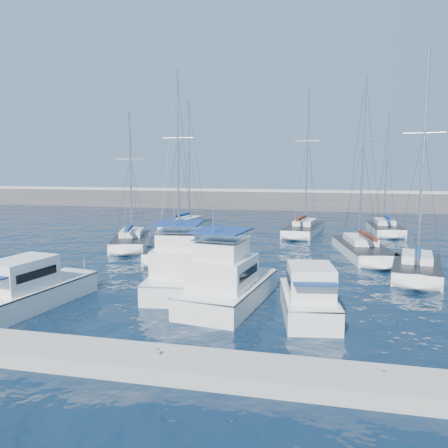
% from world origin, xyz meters
% --- Properties ---
extents(ground, '(220.00, 220.00, 0.00)m').
position_xyz_m(ground, '(0.00, 0.00, 0.00)').
color(ground, black).
rests_on(ground, ground).
extents(breakwater, '(160.00, 6.00, 4.45)m').
position_xyz_m(breakwater, '(0.00, 52.00, 1.05)').
color(breakwater, '#424244').
rests_on(breakwater, ground).
extents(dock, '(40.00, 2.20, 0.60)m').
position_xyz_m(dock, '(0.00, -11.00, 0.30)').
color(dock, gray).
rests_on(dock, ground).
extents(dock_cleat_centre, '(0.16, 0.16, 0.25)m').
position_xyz_m(dock_cleat_centre, '(0.00, -11.00, 0.72)').
color(dock_cleat_centre, silver).
rests_on(dock_cleat_centre, dock).
extents(dock_cleat_near_stbd, '(0.16, 0.16, 0.25)m').
position_xyz_m(dock_cleat_near_stbd, '(8.00, -11.00, 0.72)').
color(dock_cleat_near_stbd, silver).
rests_on(dock_cleat_near_stbd, dock).
extents(motor_yacht_port_outer, '(3.66, 7.60, 3.20)m').
position_xyz_m(motor_yacht_port_outer, '(-9.31, -5.49, 0.94)').
color(motor_yacht_port_outer, silver).
rests_on(motor_yacht_port_outer, ground).
extents(motor_yacht_port_inner, '(4.32, 8.73, 4.69)m').
position_xyz_m(motor_yacht_port_inner, '(-2.42, -0.40, 1.13)').
color(motor_yacht_port_inner, silver).
rests_on(motor_yacht_port_inner, ground).
extents(motor_yacht_stbd_inner, '(4.63, 8.19, 4.69)m').
position_xyz_m(motor_yacht_stbd_inner, '(0.89, -2.82, 1.13)').
color(motor_yacht_stbd_inner, silver).
rests_on(motor_yacht_stbd_inner, ground).
extents(motor_yacht_stbd_outer, '(3.36, 6.01, 3.20)m').
position_xyz_m(motor_yacht_stbd_outer, '(5.35, -3.92, 0.94)').
color(motor_yacht_stbd_outer, silver).
rests_on(motor_yacht_stbd_outer, ground).
extents(sailboat_mid_a, '(5.31, 8.68, 13.10)m').
position_xyz_m(sailboat_mid_a, '(-11.71, 12.53, 0.50)').
color(sailboat_mid_a, silver).
rests_on(sailboat_mid_a, ground).
extents(sailboat_mid_b, '(3.39, 8.80, 15.95)m').
position_xyz_m(sailboat_mid_b, '(-6.08, 9.26, 0.53)').
color(sailboat_mid_b, silver).
rests_on(sailboat_mid_b, ground).
extents(sailboat_mid_d, '(4.82, 10.15, 15.49)m').
position_xyz_m(sailboat_mid_d, '(9.36, 12.93, 0.51)').
color(sailboat_mid_d, silver).
rests_on(sailboat_mid_d, ground).
extents(sailboat_mid_e, '(4.37, 7.63, 15.77)m').
position_xyz_m(sailboat_mid_e, '(12.45, 6.31, 0.55)').
color(sailboat_mid_e, silver).
rests_on(sailboat_mid_e, ground).
extents(sailboat_back_a, '(4.31, 8.94, 15.54)m').
position_xyz_m(sailboat_back_a, '(-9.64, 23.61, 0.53)').
color(sailboat_back_a, silver).
rests_on(sailboat_back_a, ground).
extents(sailboat_back_b, '(4.56, 9.43, 16.64)m').
position_xyz_m(sailboat_back_b, '(4.05, 23.94, 0.53)').
color(sailboat_back_b, silver).
rests_on(sailboat_back_b, ground).
extents(sailboat_back_c, '(3.47, 8.05, 13.91)m').
position_xyz_m(sailboat_back_c, '(13.05, 26.43, 0.52)').
color(sailboat_back_c, silver).
rests_on(sailboat_back_c, ground).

